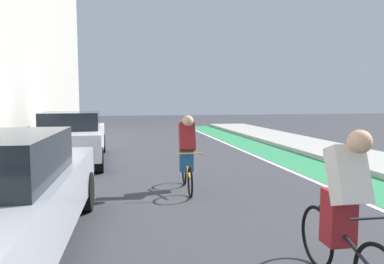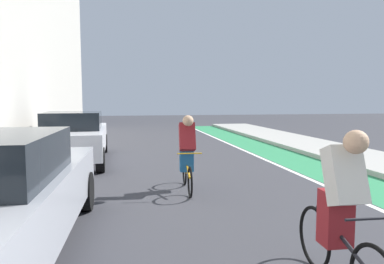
% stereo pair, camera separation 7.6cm
% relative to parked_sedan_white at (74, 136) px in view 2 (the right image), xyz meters
% --- Properties ---
extents(ground_plane, '(70.89, 70.89, 0.00)m').
position_rel_parked_sedan_white_xyz_m(ground_plane, '(3.25, -4.72, -0.79)').
color(ground_plane, '#38383D').
extents(bike_lane_paint, '(1.60, 32.22, 0.00)m').
position_rel_parked_sedan_white_xyz_m(bike_lane_paint, '(6.75, -2.72, -0.79)').
color(bike_lane_paint, '#2D8451').
rests_on(bike_lane_paint, ground).
extents(lane_divider_stripe, '(0.12, 32.22, 0.00)m').
position_rel_parked_sedan_white_xyz_m(lane_divider_stripe, '(5.85, -2.72, -0.78)').
color(lane_divider_stripe, white).
rests_on(lane_divider_stripe, ground).
extents(parked_sedan_white, '(2.00, 4.70, 1.53)m').
position_rel_parked_sedan_white_xyz_m(parked_sedan_white, '(0.00, 0.00, 0.00)').
color(parked_sedan_white, silver).
rests_on(parked_sedan_white, ground).
extents(cyclist_mid, '(0.48, 1.75, 1.63)m').
position_rel_parked_sedan_white_xyz_m(cyclist_mid, '(3.62, -7.98, 0.03)').
color(cyclist_mid, black).
rests_on(cyclist_mid, ground).
extents(cyclist_trailing, '(0.48, 1.66, 1.59)m').
position_rel_parked_sedan_white_xyz_m(cyclist_trailing, '(2.79, -3.91, 0.02)').
color(cyclist_trailing, black).
rests_on(cyclist_trailing, ground).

